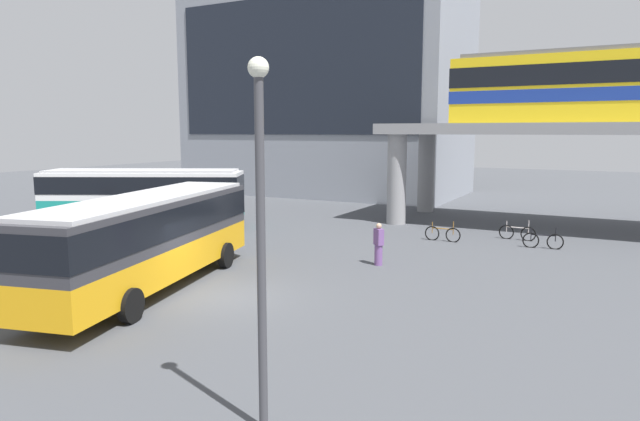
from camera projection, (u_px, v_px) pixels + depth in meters
name	position (u px, v px, depth m)	size (l,w,h in m)	color
ground_plane	(352.00, 243.00, 26.94)	(120.00, 120.00, 0.00)	#47494F
station_building	(327.00, 84.00, 48.50)	(23.15, 12.08, 18.91)	gray
bus_main	(148.00, 232.00, 18.72)	(5.09, 11.33, 3.22)	orange
bus_secondary	(143.00, 192.00, 31.38)	(11.00, 7.26, 3.22)	teal
bicycle_silver	(517.00, 233.00, 27.67)	(1.79, 0.16, 1.04)	black
bicycle_brown	(443.00, 234.00, 27.36)	(1.79, 0.09, 1.04)	black
bicycle_black	(543.00, 241.00, 25.64)	(1.78, 0.28, 1.04)	black
pedestrian_near_building	(379.00, 245.00, 22.38)	(0.48, 0.45, 1.72)	#724C8C
pedestrian_by_bike_rack	(44.00, 238.00, 23.74)	(0.39, 0.47, 1.79)	#724C8C
lamp_post	(261.00, 219.00, 9.57)	(0.36, 0.36, 6.58)	#3F3F44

